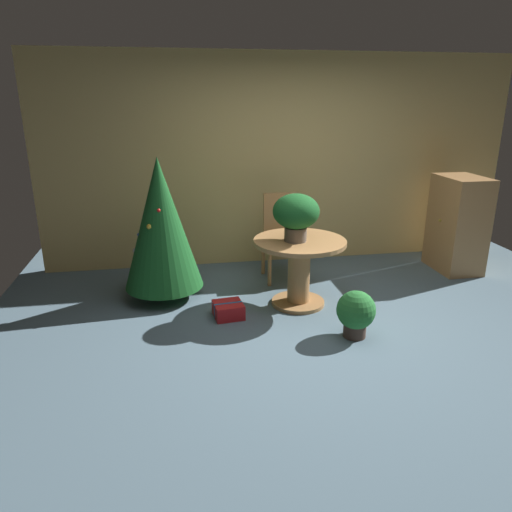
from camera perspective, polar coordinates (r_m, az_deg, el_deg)
ground_plane at (r=4.51m, az=9.14°, el=-9.16°), size 6.60×6.60×0.00m
back_wall_panel at (r=6.17m, az=3.12°, el=11.23°), size 6.00×0.10×2.60m
round_dining_table at (r=4.91m, az=5.17°, el=-0.85°), size 0.94×0.94×0.71m
flower_vase at (r=4.72m, az=4.81°, el=5.11°), size 0.46×0.46×0.48m
wooden_chair_far at (r=5.66m, az=3.03°, el=2.88°), size 0.43×0.44×1.00m
holiday_tree at (r=5.06m, az=-11.28°, el=3.79°), size 0.83×0.83×1.51m
gift_box_red at (r=4.76m, az=-3.32°, el=-6.44°), size 0.31×0.31×0.15m
wooden_cabinet at (r=6.39m, az=22.92°, el=3.52°), size 0.50×0.68×1.17m
potted_plant at (r=4.40m, az=11.83°, el=-6.57°), size 0.35×0.35×0.44m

